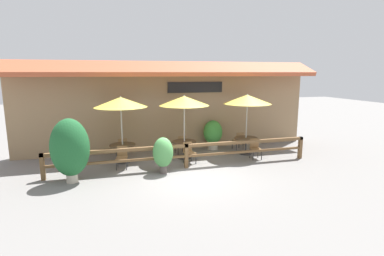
{
  "coord_description": "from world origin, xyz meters",
  "views": [
    {
      "loc": [
        -2.8,
        -9.88,
        3.68
      ],
      "look_at": [
        0.34,
        1.41,
        1.51
      ],
      "focal_mm": 28.0,
      "sensor_mm": 36.0,
      "label": 1
    }
  ],
  "objects_px": {
    "patio_umbrella_near": "(121,102)",
    "potted_plant_entrance_palm": "(163,153)",
    "chair_near_wallside": "(122,146)",
    "patio_umbrella_middle": "(184,101)",
    "potted_plant_corner_fern": "(213,133)",
    "dining_table_middle": "(184,144)",
    "chair_far_wallside": "(239,140)",
    "potted_plant_broad_leaf": "(70,148)",
    "dining_table_near": "(123,148)",
    "chair_middle_wallside": "(181,143)",
    "dining_table_far": "(246,141)",
    "patio_umbrella_far": "(247,99)",
    "chair_far_streetside": "(255,148)",
    "chair_near_streetside": "(122,156)",
    "chair_middle_streetside": "(189,152)"
  },
  "relations": [
    {
      "from": "dining_table_near",
      "to": "potted_plant_corner_fern",
      "type": "bearing_deg",
      "value": 13.78
    },
    {
      "from": "dining_table_near",
      "to": "patio_umbrella_middle",
      "type": "height_order",
      "value": "patio_umbrella_middle"
    },
    {
      "from": "dining_table_middle",
      "to": "patio_umbrella_far",
      "type": "height_order",
      "value": "patio_umbrella_far"
    },
    {
      "from": "potted_plant_entrance_palm",
      "to": "potted_plant_corner_fern",
      "type": "relative_size",
      "value": 0.95
    },
    {
      "from": "chair_near_streetside",
      "to": "chair_far_wallside",
      "type": "bearing_deg",
      "value": 25.04
    },
    {
      "from": "patio_umbrella_far",
      "to": "chair_far_streetside",
      "type": "relative_size",
      "value": 3.19
    },
    {
      "from": "chair_near_wallside",
      "to": "dining_table_far",
      "type": "relative_size",
      "value": 0.81
    },
    {
      "from": "chair_far_streetside",
      "to": "potted_plant_corner_fern",
      "type": "relative_size",
      "value": 0.61
    },
    {
      "from": "chair_near_wallside",
      "to": "dining_table_far",
      "type": "distance_m",
      "value": 5.59
    },
    {
      "from": "chair_far_streetside",
      "to": "dining_table_far",
      "type": "bearing_deg",
      "value": 98.37
    },
    {
      "from": "chair_near_wallside",
      "to": "dining_table_far",
      "type": "bearing_deg",
      "value": 157.82
    },
    {
      "from": "dining_table_middle",
      "to": "chair_far_wallside",
      "type": "height_order",
      "value": "chair_far_wallside"
    },
    {
      "from": "patio_umbrella_middle",
      "to": "chair_far_streetside",
      "type": "relative_size",
      "value": 3.19
    },
    {
      "from": "patio_umbrella_near",
      "to": "chair_far_wallside",
      "type": "height_order",
      "value": "patio_umbrella_near"
    },
    {
      "from": "dining_table_far",
      "to": "chair_far_streetside",
      "type": "distance_m",
      "value": 0.84
    },
    {
      "from": "chair_far_streetside",
      "to": "chair_middle_wallside",
      "type": "bearing_deg",
      "value": 155.59
    },
    {
      "from": "chair_middle_wallside",
      "to": "dining_table_far",
      "type": "height_order",
      "value": "chair_middle_wallside"
    },
    {
      "from": "patio_umbrella_near",
      "to": "chair_far_streetside",
      "type": "bearing_deg",
      "value": -9.99
    },
    {
      "from": "chair_far_wallside",
      "to": "potted_plant_corner_fern",
      "type": "height_order",
      "value": "potted_plant_corner_fern"
    },
    {
      "from": "chair_near_wallside",
      "to": "patio_umbrella_middle",
      "type": "xyz_separation_m",
      "value": [
        2.61,
        -0.89,
        2.03
      ]
    },
    {
      "from": "dining_table_far",
      "to": "potted_plant_corner_fern",
      "type": "xyz_separation_m",
      "value": [
        -1.17,
        1.22,
        0.17
      ]
    },
    {
      "from": "chair_middle_wallside",
      "to": "patio_umbrella_far",
      "type": "height_order",
      "value": "patio_umbrella_far"
    },
    {
      "from": "chair_far_wallside",
      "to": "potted_plant_broad_leaf",
      "type": "xyz_separation_m",
      "value": [
        -7.3,
        -2.58,
        0.71
      ]
    },
    {
      "from": "chair_far_wallside",
      "to": "potted_plant_corner_fern",
      "type": "distance_m",
      "value": 1.28
    },
    {
      "from": "chair_near_wallside",
      "to": "potted_plant_broad_leaf",
      "type": "distance_m",
      "value": 3.33
    },
    {
      "from": "chair_far_streetside",
      "to": "patio_umbrella_near",
      "type": "bearing_deg",
      "value": 174.73
    },
    {
      "from": "chair_near_streetside",
      "to": "patio_umbrella_middle",
      "type": "relative_size",
      "value": 0.31
    },
    {
      "from": "chair_far_streetside",
      "to": "potted_plant_corner_fern",
      "type": "height_order",
      "value": "potted_plant_corner_fern"
    },
    {
      "from": "dining_table_middle",
      "to": "potted_plant_entrance_palm",
      "type": "relative_size",
      "value": 0.78
    },
    {
      "from": "dining_table_far",
      "to": "patio_umbrella_near",
      "type": "bearing_deg",
      "value": 178.38
    },
    {
      "from": "chair_near_wallside",
      "to": "chair_far_wallside",
      "type": "distance_m",
      "value": 5.51
    },
    {
      "from": "potted_plant_entrance_palm",
      "to": "potted_plant_broad_leaf",
      "type": "bearing_deg",
      "value": -178.11
    },
    {
      "from": "dining_table_near",
      "to": "dining_table_far",
      "type": "distance_m",
      "value": 5.51
    },
    {
      "from": "dining_table_middle",
      "to": "chair_middle_wallside",
      "type": "bearing_deg",
      "value": 88.13
    },
    {
      "from": "dining_table_near",
      "to": "potted_plant_entrance_palm",
      "type": "height_order",
      "value": "potted_plant_entrance_palm"
    },
    {
      "from": "dining_table_near",
      "to": "chair_middle_wallside",
      "type": "xyz_separation_m",
      "value": [
        2.64,
        0.65,
        -0.13
      ]
    },
    {
      "from": "potted_plant_entrance_palm",
      "to": "chair_middle_wallside",
      "type": "bearing_deg",
      "value": 62.74
    },
    {
      "from": "chair_near_wallside",
      "to": "potted_plant_broad_leaf",
      "type": "bearing_deg",
      "value": 44.31
    },
    {
      "from": "potted_plant_entrance_palm",
      "to": "dining_table_near",
      "type": "bearing_deg",
      "value": 127.3
    },
    {
      "from": "patio_umbrella_near",
      "to": "patio_umbrella_far",
      "type": "relative_size",
      "value": 1.0
    },
    {
      "from": "patio_umbrella_far",
      "to": "chair_middle_streetside",
      "type": "bearing_deg",
      "value": -166.94
    },
    {
      "from": "patio_umbrella_middle",
      "to": "chair_far_streetside",
      "type": "xyz_separation_m",
      "value": [
        2.94,
        -0.89,
        -2.03
      ]
    },
    {
      "from": "chair_near_streetside",
      "to": "patio_umbrella_far",
      "type": "distance_m",
      "value": 5.97
    },
    {
      "from": "patio_umbrella_near",
      "to": "potted_plant_entrance_palm",
      "type": "xyz_separation_m",
      "value": [
        1.38,
        -1.81,
        -1.75
      ]
    },
    {
      "from": "chair_middle_wallside",
      "to": "chair_far_wallside",
      "type": "distance_m",
      "value": 2.88
    },
    {
      "from": "chair_far_wallside",
      "to": "potted_plant_broad_leaf",
      "type": "distance_m",
      "value": 7.78
    },
    {
      "from": "patio_umbrella_middle",
      "to": "potted_plant_entrance_palm",
      "type": "relative_size",
      "value": 2.03
    },
    {
      "from": "patio_umbrella_far",
      "to": "chair_near_wallside",
      "type": "bearing_deg",
      "value": 170.1
    },
    {
      "from": "dining_table_near",
      "to": "chair_far_wallside",
      "type": "relative_size",
      "value": 1.23
    },
    {
      "from": "patio_umbrella_far",
      "to": "potted_plant_corner_fern",
      "type": "distance_m",
      "value": 2.42
    }
  ]
}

